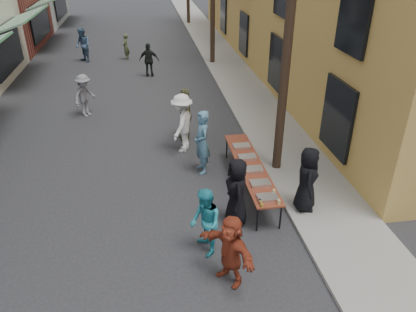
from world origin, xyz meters
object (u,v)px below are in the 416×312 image
object	(u,v)px
utility_pole_near	(290,17)
server	(307,179)
serving_table	(251,167)
guest_front_a	(237,192)
guest_front_c	(205,223)
catering_tray_sausage	(268,198)

from	to	relation	value
utility_pole_near	server	size ratio (longest dim) A/B	5.22
serving_table	guest_front_a	size ratio (longest dim) A/B	2.28
guest_front_c	guest_front_a	bearing A→B (deg)	127.39
guest_front_a	server	xyz separation A→B (m)	(1.83, 0.16, 0.09)
utility_pole_near	catering_tray_sausage	xyz separation A→B (m)	(-1.07, -2.57, -3.71)
utility_pole_near	server	xyz separation A→B (m)	(0.05, -2.18, -3.54)
guest_front_c	server	size ratio (longest dim) A/B	0.94
guest_front_c	server	world-z (taller)	server
serving_table	guest_front_c	bearing A→B (deg)	-123.96
catering_tray_sausage	server	distance (m)	1.20
utility_pole_near	catering_tray_sausage	world-z (taller)	utility_pole_near
catering_tray_sausage	guest_front_a	xyz separation A→B (m)	(-0.71, 0.23, 0.09)
utility_pole_near	guest_front_c	world-z (taller)	utility_pole_near
serving_table	guest_front_a	xyz separation A→B (m)	(-0.71, -1.42, 0.16)
serving_table	guest_front_c	distance (m)	2.91
guest_front_a	serving_table	bearing A→B (deg)	154.84
catering_tray_sausage	server	size ratio (longest dim) A/B	0.29
catering_tray_sausage	serving_table	bearing A→B (deg)	90.00
guest_front_c	server	distance (m)	2.99
utility_pole_near	serving_table	world-z (taller)	utility_pole_near
catering_tray_sausage	guest_front_c	world-z (taller)	guest_front_c
serving_table	catering_tray_sausage	bearing A→B (deg)	-90.00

